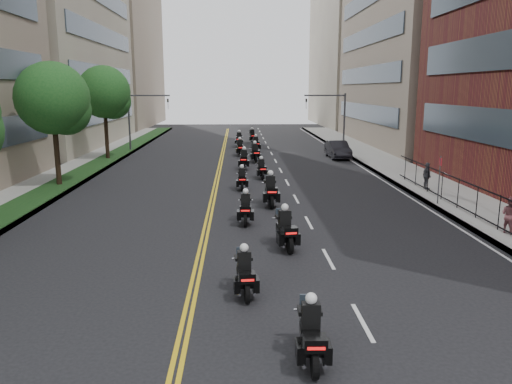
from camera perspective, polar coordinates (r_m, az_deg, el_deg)
sidewalk_right at (r=34.77m, az=18.17°, el=1.26°), size 4.00×90.00×0.15m
sidewalk_left at (r=34.72m, az=-22.24°, el=0.96°), size 4.00×90.00×0.15m
grass_strip at (r=34.44m, az=-21.01°, el=1.13°), size 2.00×90.00×0.04m
building_right_tan at (r=59.80m, az=20.19°, el=19.67°), size 15.11×28.00×30.00m
building_right_far at (r=88.03m, az=12.50°, el=16.00°), size 15.00×28.00×26.00m
building_left_far at (r=88.11m, az=-17.26°, el=15.75°), size 16.00×28.00×26.00m
iron_fence at (r=22.63m, az=27.21°, el=-2.71°), size 0.05×28.00×1.50m
street_trees at (r=27.93m, az=-25.64°, el=8.73°), size 4.40×38.40×7.98m
traffic_signal_right at (r=50.05m, az=9.00°, el=8.90°), size 4.09×0.20×5.60m
traffic_signal_left at (r=50.02m, az=-13.25°, el=8.74°), size 4.09×0.20×5.60m
motorcycle_1 at (r=11.68m, az=6.32°, el=-15.97°), size 0.50×2.15×1.59m
motorcycle_2 at (r=15.05m, az=-1.30°, el=-9.43°), size 0.56×2.09×1.54m
motorcycle_3 at (r=19.24m, az=3.39°, el=-4.46°), size 0.70×2.34×1.73m
motorcycle_4 at (r=22.75m, az=-1.20°, el=-2.02°), size 0.51×2.17×1.60m
motorcycle_5 at (r=26.15m, az=1.67°, el=0.02°), size 0.58×2.52×1.86m
motorcycle_6 at (r=30.34m, az=-1.61°, el=1.41°), size 0.48×2.08×1.54m
motorcycle_7 at (r=34.15m, az=0.62°, el=2.58°), size 0.56×2.09×1.54m
motorcycle_8 at (r=38.08m, az=-1.38°, el=3.64°), size 0.58×2.35×1.73m
motorcycle_9 at (r=41.74m, az=-0.12°, el=4.39°), size 0.68×2.43×1.80m
motorcycle_10 at (r=45.80m, az=-1.85°, el=5.00°), size 0.65×2.34×1.72m
motorcycle_11 at (r=49.08m, az=-0.01°, el=5.44°), size 0.60×2.27×1.68m
motorcycle_12 at (r=52.93m, az=-1.94°, el=5.94°), size 0.58×2.42×1.79m
motorcycle_13 at (r=57.10m, az=-0.42°, el=6.35°), size 0.66×2.36×1.75m
parked_sedan at (r=44.87m, az=9.34°, el=4.81°), size 1.70×4.61×1.51m
pedestrian_b at (r=23.18m, az=27.01°, el=-2.36°), size 0.83×0.91×1.53m
pedestrian_c at (r=31.33m, az=18.94°, el=1.75°), size 0.44×0.96×1.61m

